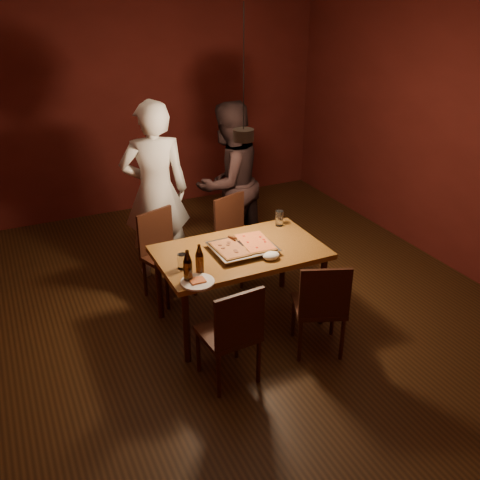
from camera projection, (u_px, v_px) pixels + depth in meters
name	position (u px, v px, depth m)	size (l,w,h in m)	color
room_shell	(243.00, 174.00, 4.73)	(6.00, 6.00, 6.00)	#3D2410
dining_table	(240.00, 257.00, 4.86)	(1.50, 0.90, 0.75)	#935D25
chair_far_left	(163.00, 246.00, 5.37)	(0.54, 0.54, 0.49)	#38190F
chair_far_right	(236.00, 229.00, 5.73)	(0.53, 0.53, 0.49)	#38190F
chair_near_left	(233.00, 327.00, 4.11)	(0.45, 0.45, 0.49)	#38190F
chair_near_right	(321.00, 301.00, 4.46)	(0.55, 0.55, 0.49)	#38190F
pizza_tray	(243.00, 248.00, 4.80)	(0.55, 0.45, 0.05)	silver
pizza_meat	(230.00, 249.00, 4.72)	(0.24, 0.39, 0.02)	maroon
pizza_cheese	(255.00, 242.00, 4.84)	(0.26, 0.42, 0.02)	gold
spatula	(240.00, 244.00, 4.80)	(0.09, 0.24, 0.04)	silver
beer_bottle_a	(188.00, 266.00, 4.26)	(0.07, 0.07, 0.28)	black
beer_bottle_b	(200.00, 259.00, 4.39)	(0.07, 0.07, 0.26)	black
water_glass_left	(182.00, 261.00, 4.49)	(0.08, 0.08, 0.13)	silver
water_glass_right	(279.00, 218.00, 5.27)	(0.08, 0.08, 0.16)	silver
plate_slice	(198.00, 282.00, 4.30)	(0.28, 0.28, 0.03)	white
napkin	(271.00, 256.00, 4.65)	(0.16, 0.12, 0.06)	white
diner_white	(156.00, 192.00, 5.57)	(0.70, 0.46, 1.92)	silver
diner_dark	(228.00, 183.00, 5.98)	(0.88, 0.68, 1.81)	black
pendant_lamp	(243.00, 134.00, 4.57)	(0.18, 0.18, 1.10)	black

